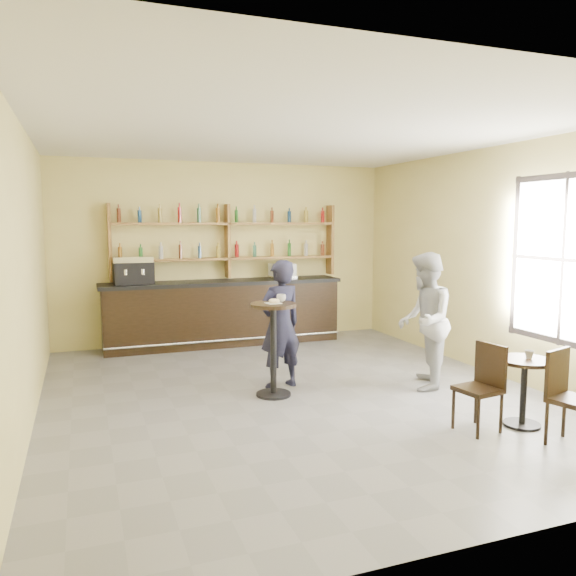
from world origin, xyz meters
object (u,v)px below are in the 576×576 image
object	(u,v)px
chair_west	(478,388)
pedestal_table	(273,350)
bar_counter	(223,313)
pastry_case	(282,271)
man_main	(280,324)
cafe_table	(523,393)
chair_south	(574,400)
espresso_machine	(133,270)
patron_second	(424,321)

from	to	relation	value
chair_west	pedestal_table	bearing A→B (deg)	-148.40
bar_counter	pastry_case	bearing A→B (deg)	0.00
bar_counter	man_main	bearing A→B (deg)	-88.29
pastry_case	chair_west	xyz separation A→B (m)	(0.38, -4.94, -0.81)
man_main	cafe_table	bearing A→B (deg)	117.55
pastry_case	chair_south	world-z (taller)	pastry_case
chair_west	pastry_case	bearing A→B (deg)	175.26
bar_counter	espresso_machine	size ratio (longest dim) A/B	6.60
espresso_machine	chair_west	world-z (taller)	espresso_machine
cafe_table	chair_south	bearing A→B (deg)	-85.24
bar_counter	chair_west	distance (m)	5.16
patron_second	espresso_machine	bearing A→B (deg)	-100.94
chair_south	patron_second	size ratio (longest dim) A/B	0.52
man_main	cafe_table	distance (m)	2.99
chair_west	chair_south	xyz separation A→B (m)	(0.60, -0.65, 0.01)
pastry_case	chair_west	size ratio (longest dim) A/B	0.49
pedestal_table	man_main	bearing A→B (deg)	57.33
espresso_machine	chair_west	size ratio (longest dim) A/B	0.70
bar_counter	patron_second	size ratio (longest dim) A/B	2.36
bar_counter	pedestal_table	xyz separation A→B (m)	(-0.12, -3.09, 0.02)
pastry_case	patron_second	xyz separation A→B (m)	(0.72, -3.44, -0.38)
espresso_machine	pastry_case	bearing A→B (deg)	-3.85
pastry_case	cafe_table	size ratio (longest dim) A/B	0.61
chair_west	patron_second	xyz separation A→B (m)	(0.34, 1.50, 0.43)
espresso_machine	pastry_case	size ratio (longest dim) A/B	1.42
chair_south	patron_second	world-z (taller)	patron_second
chair_south	pastry_case	bearing A→B (deg)	82.79
pedestal_table	cafe_table	xyz separation A→B (m)	(2.14, -1.90, -0.22)
pastry_case	pedestal_table	distance (m)	3.39
chair_south	patron_second	xyz separation A→B (m)	(-0.26, 2.15, 0.42)
bar_counter	cafe_table	size ratio (longest dim) A/B	5.76
man_main	bar_counter	bearing A→B (deg)	-101.94
pedestal_table	patron_second	xyz separation A→B (m)	(1.94, -0.36, 0.30)
bar_counter	chair_west	bearing A→B (deg)	-73.37
chair_west	espresso_machine	bearing A→B (deg)	-157.93
espresso_machine	chair_west	distance (m)	5.85
chair_west	man_main	bearing A→B (deg)	-156.41
espresso_machine	bar_counter	bearing A→B (deg)	-3.85
espresso_machine	chair_south	size ratio (longest dim) A/B	0.68
espresso_machine	pedestal_table	world-z (taller)	espresso_machine
chair_west	patron_second	size ratio (longest dim) A/B	0.51
espresso_machine	chair_south	bearing A→B (deg)	-61.14
pastry_case	bar_counter	bearing A→B (deg)	-174.61
espresso_machine	pastry_case	distance (m)	2.61
chair_south	pedestal_table	bearing A→B (deg)	114.11
man_main	chair_south	distance (m)	3.47
pedestal_table	espresso_machine	bearing A→B (deg)	114.32
pastry_case	chair_west	bearing A→B (deg)	-80.23
cafe_table	chair_south	world-z (taller)	chair_south
pedestal_table	patron_second	distance (m)	1.99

